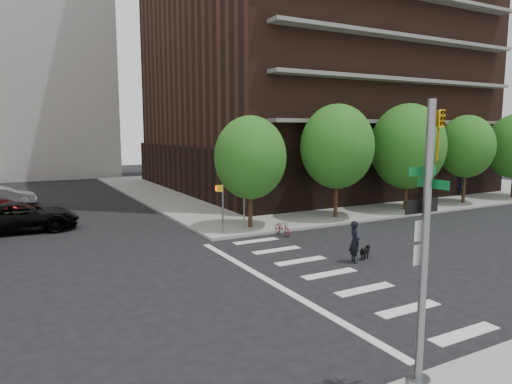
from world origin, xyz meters
TOP-DOWN VIEW (x-y plane):
  - ground at (0.00, 0.00)m, footprint 120.00×120.00m
  - sidewalk_ne at (20.50, 23.50)m, footprint 39.00×33.00m
  - crosswalk at (2.21, -0.00)m, footprint 3.85×13.00m
  - tree_a at (4.00, 8.50)m, footprint 4.00×4.00m
  - tree_b at (10.00, 8.50)m, footprint 4.50×4.50m
  - tree_c at (16.00, 8.50)m, footprint 5.00×5.00m
  - tree_d at (22.00, 8.50)m, footprint 4.00×4.00m
  - traffic_signal at (-0.47, -7.49)m, footprint 0.90×0.75m
  - pedestrian_signal at (2.32, 7.92)m, footprint 2.18×0.67m
  - parked_car_black at (-7.26, 14.05)m, footprint 3.05×6.01m
  - parked_car_maroon at (-8.20, 17.71)m, footprint 2.47×5.03m
  - parked_car_silver at (-8.13, 24.42)m, footprint 1.69×4.32m
  - scooter at (4.88, 6.50)m, footprint 0.60×1.55m
  - dog_walker at (4.89, 0.78)m, footprint 0.76×0.63m
  - dog at (5.64, 0.94)m, footprint 0.65×0.39m
  - pedestrian_far at (25.01, 11.00)m, footprint 0.96×0.82m

SIDE VIEW (x-z plane):
  - ground at x=0.00m, z-range 0.00..0.00m
  - crosswalk at x=2.21m, z-range 0.00..0.01m
  - sidewalk_ne at x=20.50m, z-range 0.00..0.15m
  - dog at x=5.64m, z-range 0.07..0.62m
  - scooter at x=4.88m, z-range 0.00..0.80m
  - parked_car_silver at x=-8.13m, z-range 0.00..1.40m
  - parked_car_maroon at x=-8.20m, z-range 0.00..1.41m
  - parked_car_black at x=-7.26m, z-range 0.00..1.63m
  - dog_walker at x=4.89m, z-range 0.00..1.78m
  - pedestrian_far at x=25.01m, z-range 0.15..1.88m
  - pedestrian_signal at x=2.32m, z-range 0.55..3.15m
  - traffic_signal at x=-0.47m, z-range -0.30..5.70m
  - tree_a at x=4.00m, z-range 1.09..6.99m
  - tree_d at x=22.00m, z-range 1.24..7.44m
  - tree_c at x=16.00m, z-range 1.05..7.85m
  - tree_b at x=10.00m, z-range 1.22..7.87m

